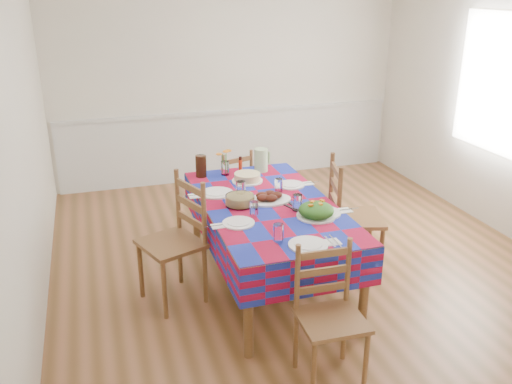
# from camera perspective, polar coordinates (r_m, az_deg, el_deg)

# --- Properties ---
(room) EXTENTS (4.58, 5.08, 2.78)m
(room) POSITION_cam_1_polar(r_m,az_deg,el_deg) (4.70, 5.08, 7.48)
(room) COLOR brown
(room) RESTS_ON ground
(wainscot) EXTENTS (4.41, 0.06, 0.92)m
(wainscot) POSITION_cam_1_polar(r_m,az_deg,el_deg) (7.20, -2.63, 5.27)
(wainscot) COLOR silver
(wainscot) RESTS_ON room
(window_right) EXTENTS (0.00, 1.40, 1.40)m
(window_right) POSITION_cam_1_polar(r_m,az_deg,el_deg) (6.10, 24.12, 10.34)
(window_right) COLOR white
(window_right) RESTS_ON room
(dining_table) EXTENTS (1.05, 1.95, 0.76)m
(dining_table) POSITION_cam_1_polar(r_m,az_deg,el_deg) (4.49, 1.30, -2.20)
(dining_table) COLOR brown
(dining_table) RESTS_ON room
(setting_near_head) EXTENTS (0.45, 0.30, 0.13)m
(setting_near_head) POSITION_cam_1_polar(r_m,az_deg,el_deg) (3.78, 4.46, -5.10)
(setting_near_head) COLOR white
(setting_near_head) RESTS_ON dining_table
(setting_left_near) EXTENTS (0.45, 0.27, 0.12)m
(setting_left_near) POSITION_cam_1_polar(r_m,az_deg,el_deg) (4.13, -1.33, -2.72)
(setting_left_near) COLOR white
(setting_left_near) RESTS_ON dining_table
(setting_left_far) EXTENTS (0.52, 0.31, 0.14)m
(setting_left_far) POSITION_cam_1_polar(r_m,az_deg,el_deg) (4.63, -3.33, 0.04)
(setting_left_far) COLOR white
(setting_left_far) RESTS_ON dining_table
(setting_right_near) EXTENTS (0.52, 0.30, 0.13)m
(setting_right_near) POSITION_cam_1_polar(r_m,az_deg,el_deg) (4.30, 6.19, -1.77)
(setting_right_near) COLOR white
(setting_right_near) RESTS_ON dining_table
(setting_right_far) EXTENTS (0.47, 0.27, 0.12)m
(setting_right_far) POSITION_cam_1_polar(r_m,az_deg,el_deg) (4.80, 3.30, 0.75)
(setting_right_far) COLOR white
(setting_right_far) RESTS_ON dining_table
(meat_platter) EXTENTS (0.38, 0.27, 0.07)m
(meat_platter) POSITION_cam_1_polar(r_m,az_deg,el_deg) (4.50, 1.33, -0.61)
(meat_platter) COLOR white
(meat_platter) RESTS_ON dining_table
(salad_platter) EXTENTS (0.31, 0.31, 0.13)m
(salad_platter) POSITION_cam_1_polar(r_m,az_deg,el_deg) (4.21, 6.36, -1.99)
(salad_platter) COLOR white
(salad_platter) RESTS_ON dining_table
(pasta_bowl) EXTENTS (0.24, 0.24, 0.09)m
(pasta_bowl) POSITION_cam_1_polar(r_m,az_deg,el_deg) (4.41, -1.70, -0.86)
(pasta_bowl) COLOR white
(pasta_bowl) RESTS_ON dining_table
(cake) EXTENTS (0.28, 0.28, 0.08)m
(cake) POSITION_cam_1_polar(r_m,az_deg,el_deg) (4.94, -0.92, 1.53)
(cake) COLOR white
(cake) RESTS_ON dining_table
(serving_utensils) EXTENTS (0.14, 0.31, 0.01)m
(serving_utensils) POSITION_cam_1_polar(r_m,az_deg,el_deg) (4.43, 3.47, -1.36)
(serving_utensils) COLOR black
(serving_utensils) RESTS_ON dining_table
(flower_vase) EXTENTS (0.16, 0.13, 0.25)m
(flower_vase) POSITION_cam_1_polar(r_m,az_deg,el_deg) (5.10, -3.29, 2.94)
(flower_vase) COLOR white
(flower_vase) RESTS_ON dining_table
(hot_sauce) EXTENTS (0.04, 0.04, 0.15)m
(hot_sauce) POSITION_cam_1_polar(r_m,az_deg,el_deg) (5.19, -1.66, 2.93)
(hot_sauce) COLOR red
(hot_sauce) RESTS_ON dining_table
(green_pitcher) EXTENTS (0.13, 0.13, 0.22)m
(green_pitcher) POSITION_cam_1_polar(r_m,az_deg,el_deg) (5.20, 0.53, 3.39)
(green_pitcher) COLOR #B8E19F
(green_pitcher) RESTS_ON dining_table
(tea_pitcher) EXTENTS (0.10, 0.10, 0.20)m
(tea_pitcher) POSITION_cam_1_polar(r_m,az_deg,el_deg) (5.07, -5.81, 2.73)
(tea_pitcher) COLOR black
(tea_pitcher) RESTS_ON dining_table
(name_card) EXTENTS (0.08, 0.02, 0.02)m
(name_card) POSITION_cam_1_polar(r_m,az_deg,el_deg) (3.69, 6.15, -6.16)
(name_card) COLOR white
(name_card) RESTS_ON dining_table
(chair_near) EXTENTS (0.42, 0.40, 0.93)m
(chair_near) POSITION_cam_1_polar(r_m,az_deg,el_deg) (3.59, 7.70, -12.82)
(chair_near) COLOR brown
(chair_near) RESTS_ON room
(chair_far) EXTENTS (0.47, 0.46, 0.87)m
(chair_far) POSITION_cam_1_polar(r_m,az_deg,el_deg) (5.68, -2.57, 0.23)
(chair_far) COLOR brown
(chair_far) RESTS_ON room
(chair_left) EXTENTS (0.57, 0.59, 1.04)m
(chair_left) POSITION_cam_1_polar(r_m,az_deg,el_deg) (4.41, -8.41, -5.20)
(chair_left) COLOR brown
(chair_left) RESTS_ON room
(chair_right) EXTENTS (0.55, 0.57, 1.06)m
(chair_right) POSITION_cam_1_polar(r_m,az_deg,el_deg) (4.85, 9.94, -2.69)
(chair_right) COLOR brown
(chair_right) RESTS_ON room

